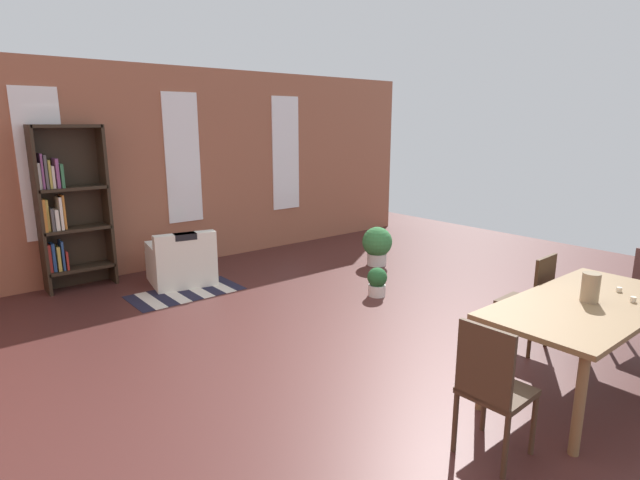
{
  "coord_description": "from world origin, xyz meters",
  "views": [
    {
      "loc": [
        -3.28,
        -2.71,
        2.15
      ],
      "look_at": [
        0.26,
        1.58,
        0.86
      ],
      "focal_mm": 28.3,
      "sensor_mm": 36.0,
      "label": 1
    }
  ],
  "objects_px": {
    "dining_table": "(587,312)",
    "dining_chair_head_left": "(492,386)",
    "vase_on_table": "(590,287)",
    "potted_plant_corner": "(377,281)",
    "potted_plant_by_shelf": "(377,244)",
    "bookshelf_tall": "(67,207)",
    "dining_chair_far_right": "(531,298)",
    "armchair_white": "(182,263)"
  },
  "relations": [
    {
      "from": "vase_on_table",
      "to": "potted_plant_corner",
      "type": "distance_m",
      "value": 2.81
    },
    {
      "from": "dining_chair_far_right",
      "to": "bookshelf_tall",
      "type": "bearing_deg",
      "value": 121.11
    },
    {
      "from": "bookshelf_tall",
      "to": "potted_plant_corner",
      "type": "relative_size",
      "value": 5.78
    },
    {
      "from": "potted_plant_corner",
      "to": "bookshelf_tall",
      "type": "bearing_deg",
      "value": 135.94
    },
    {
      "from": "dining_table",
      "to": "dining_chair_head_left",
      "type": "relative_size",
      "value": 2.01
    },
    {
      "from": "bookshelf_tall",
      "to": "armchair_white",
      "type": "relative_size",
      "value": 2.29
    },
    {
      "from": "vase_on_table",
      "to": "bookshelf_tall",
      "type": "xyz_separation_m",
      "value": [
        -2.47,
        5.48,
        0.2
      ]
    },
    {
      "from": "potted_plant_corner",
      "to": "dining_chair_head_left",
      "type": "bearing_deg",
      "value": -122.89
    },
    {
      "from": "potted_plant_by_shelf",
      "to": "potted_plant_corner",
      "type": "distance_m",
      "value": 1.45
    },
    {
      "from": "dining_chair_far_right",
      "to": "potted_plant_by_shelf",
      "type": "xyz_separation_m",
      "value": [
        1.01,
        3.02,
        -0.19
      ]
    },
    {
      "from": "dining_chair_far_right",
      "to": "armchair_white",
      "type": "relative_size",
      "value": 1.02
    },
    {
      "from": "vase_on_table",
      "to": "potted_plant_by_shelf",
      "type": "bearing_deg",
      "value": 68.8
    },
    {
      "from": "dining_chair_far_right",
      "to": "armchair_white",
      "type": "distance_m",
      "value": 4.44
    },
    {
      "from": "bookshelf_tall",
      "to": "potted_plant_by_shelf",
      "type": "bearing_deg",
      "value": -24.44
    },
    {
      "from": "dining_chair_head_left",
      "to": "potted_plant_corner",
      "type": "height_order",
      "value": "dining_chair_head_left"
    },
    {
      "from": "dining_chair_head_left",
      "to": "armchair_white",
      "type": "xyz_separation_m",
      "value": [
        0.06,
        4.78,
        -0.23
      ]
    },
    {
      "from": "vase_on_table",
      "to": "dining_table",
      "type": "bearing_deg",
      "value": 180.0
    },
    {
      "from": "dining_chair_head_left",
      "to": "potted_plant_corner",
      "type": "distance_m",
      "value": 3.23
    },
    {
      "from": "dining_table",
      "to": "potted_plant_corner",
      "type": "distance_m",
      "value": 2.77
    },
    {
      "from": "dining_chair_head_left",
      "to": "armchair_white",
      "type": "height_order",
      "value": "dining_chair_head_left"
    },
    {
      "from": "dining_table",
      "to": "armchair_white",
      "type": "distance_m",
      "value": 4.96
    },
    {
      "from": "dining_table",
      "to": "bookshelf_tall",
      "type": "height_order",
      "value": "bookshelf_tall"
    },
    {
      "from": "vase_on_table",
      "to": "dining_chair_head_left",
      "type": "height_order",
      "value": "vase_on_table"
    },
    {
      "from": "dining_table",
      "to": "potted_plant_by_shelf",
      "type": "bearing_deg",
      "value": 68.64
    },
    {
      "from": "dining_chair_head_left",
      "to": "bookshelf_tall",
      "type": "xyz_separation_m",
      "value": [
        -1.13,
        5.48,
        0.57
      ]
    },
    {
      "from": "dining_table",
      "to": "vase_on_table",
      "type": "bearing_deg",
      "value": 0.0
    },
    {
      "from": "potted_plant_by_shelf",
      "to": "dining_chair_head_left",
      "type": "bearing_deg",
      "value": -126.85
    },
    {
      "from": "vase_on_table",
      "to": "dining_chair_head_left",
      "type": "bearing_deg",
      "value": -179.89
    },
    {
      "from": "dining_table",
      "to": "dining_chair_far_right",
      "type": "bearing_deg",
      "value": 57.6
    },
    {
      "from": "armchair_white",
      "to": "dining_table",
      "type": "bearing_deg",
      "value": -75.13
    },
    {
      "from": "dining_table",
      "to": "potted_plant_by_shelf",
      "type": "distance_m",
      "value": 3.99
    },
    {
      "from": "vase_on_table",
      "to": "dining_chair_head_left",
      "type": "relative_size",
      "value": 0.25
    },
    {
      "from": "bookshelf_tall",
      "to": "armchair_white",
      "type": "bearing_deg",
      "value": -30.55
    },
    {
      "from": "dining_table",
      "to": "dining_chair_far_right",
      "type": "distance_m",
      "value": 0.83
    },
    {
      "from": "dining_chair_far_right",
      "to": "dining_chair_head_left",
      "type": "xyz_separation_m",
      "value": [
        -1.76,
        -0.69,
        0.0
      ]
    },
    {
      "from": "dining_chair_head_left",
      "to": "potted_plant_by_shelf",
      "type": "relative_size",
      "value": 1.59
    },
    {
      "from": "potted_plant_by_shelf",
      "to": "dining_chair_far_right",
      "type": "bearing_deg",
      "value": -108.58
    },
    {
      "from": "dining_table",
      "to": "dining_chair_head_left",
      "type": "distance_m",
      "value": 1.34
    },
    {
      "from": "armchair_white",
      "to": "potted_plant_by_shelf",
      "type": "distance_m",
      "value": 2.92
    },
    {
      "from": "potted_plant_by_shelf",
      "to": "bookshelf_tall",
      "type": "bearing_deg",
      "value": 155.56
    },
    {
      "from": "dining_table",
      "to": "dining_chair_head_left",
      "type": "xyz_separation_m",
      "value": [
        -1.33,
        -0.0,
        -0.17
      ]
    },
    {
      "from": "dining_chair_head_left",
      "to": "potted_plant_by_shelf",
      "type": "bearing_deg",
      "value": 53.15
    }
  ]
}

